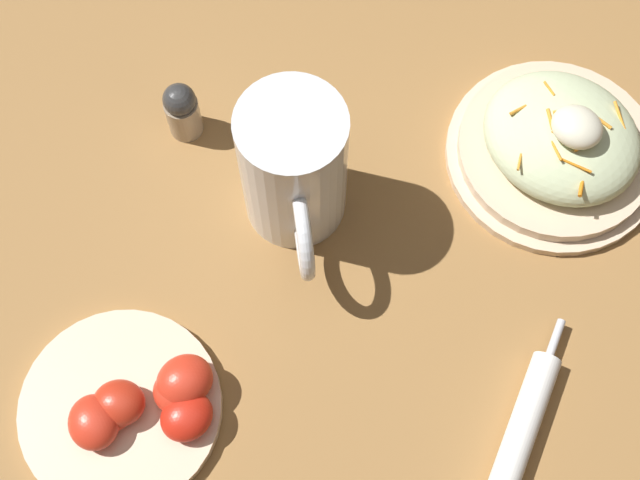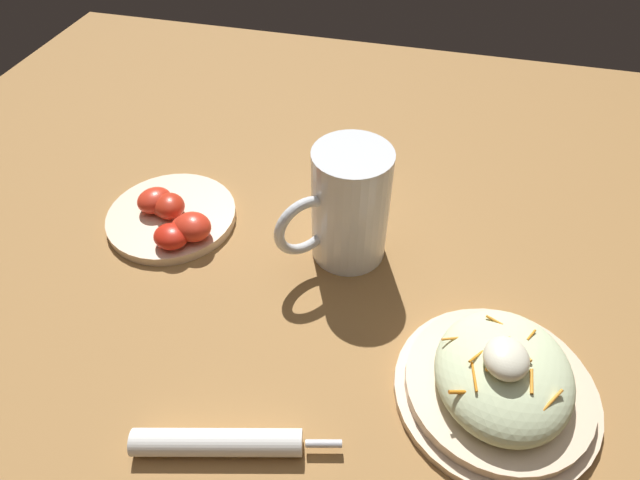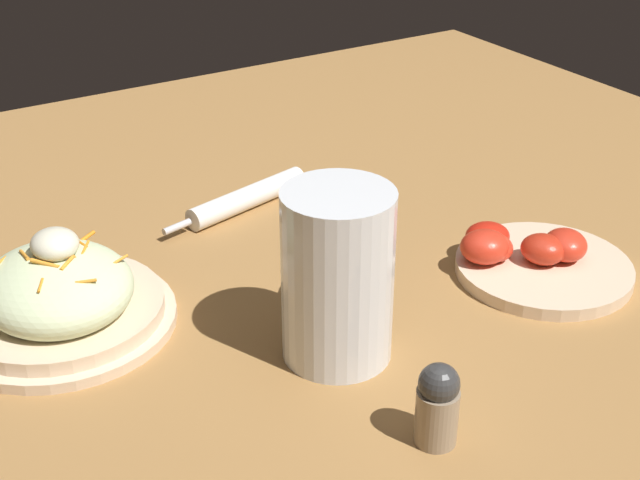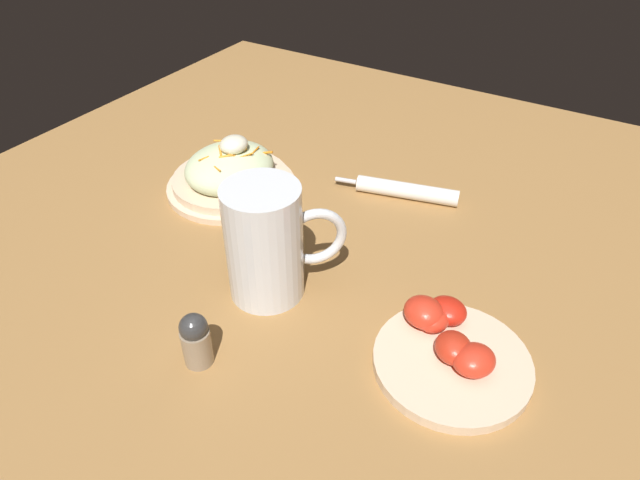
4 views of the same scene
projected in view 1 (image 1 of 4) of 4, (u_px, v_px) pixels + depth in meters
The scene contains 6 objects.
ground_plane at pixel (315, 299), 0.85m from camera, with size 1.43×1.43×0.00m, color #9E703D.
salad_plate at pixel (559, 143), 0.88m from camera, with size 0.22×0.22×0.10m.
beer_mug at pixel (294, 173), 0.82m from camera, with size 0.13×0.13×0.16m.
napkin_roll at pixel (520, 438), 0.79m from camera, with size 0.07×0.20×0.03m.
tomato_plate at pixel (132, 406), 0.80m from camera, with size 0.18×0.18×0.05m.
salt_shaker at pixel (182, 110), 0.89m from camera, with size 0.03×0.03×0.07m.
Camera 1 is at (-0.17, 0.21, 0.81)m, focal length 50.17 mm.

